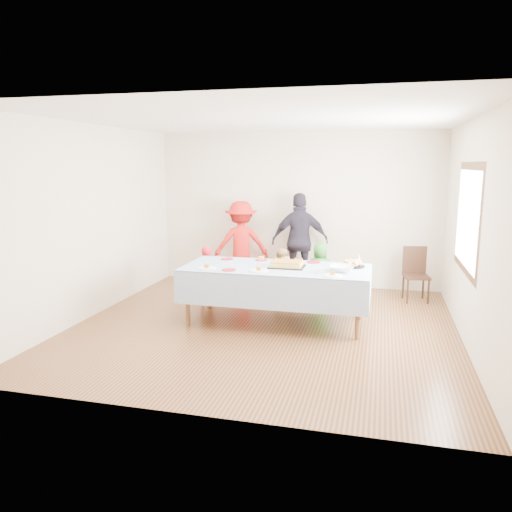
{
  "coord_description": "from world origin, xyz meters",
  "views": [
    {
      "loc": [
        1.46,
        -6.25,
        2.15
      ],
      "look_at": [
        -0.19,
        0.3,
        0.9
      ],
      "focal_mm": 35.0,
      "sensor_mm": 36.0,
      "label": 1
    }
  ],
  "objects_px": {
    "party_table": "(276,271)",
    "adult_left": "(241,243)",
    "dining_chair": "(415,271)",
    "birthday_cake": "(287,264)"
  },
  "relations": [
    {
      "from": "dining_chair",
      "to": "adult_left",
      "type": "distance_m",
      "value": 3.0
    },
    {
      "from": "birthday_cake",
      "to": "adult_left",
      "type": "bearing_deg",
      "value": 121.26
    },
    {
      "from": "dining_chair",
      "to": "adult_left",
      "type": "bearing_deg",
      "value": 163.65
    },
    {
      "from": "party_table",
      "to": "adult_left",
      "type": "bearing_deg",
      "value": 117.92
    },
    {
      "from": "party_table",
      "to": "dining_chair",
      "type": "bearing_deg",
      "value": 41.28
    },
    {
      "from": "birthday_cake",
      "to": "adult_left",
      "type": "height_order",
      "value": "adult_left"
    },
    {
      "from": "party_table",
      "to": "adult_left",
      "type": "xyz_separation_m",
      "value": [
        -1.06,
        2.0,
        0.03
      ]
    },
    {
      "from": "birthday_cake",
      "to": "adult_left",
      "type": "xyz_separation_m",
      "value": [
        -1.2,
        1.98,
        -0.07
      ]
    },
    {
      "from": "birthday_cake",
      "to": "dining_chair",
      "type": "height_order",
      "value": "birthday_cake"
    },
    {
      "from": "birthday_cake",
      "to": "dining_chair",
      "type": "xyz_separation_m",
      "value": [
        1.77,
        1.66,
        -0.34
      ]
    }
  ]
}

